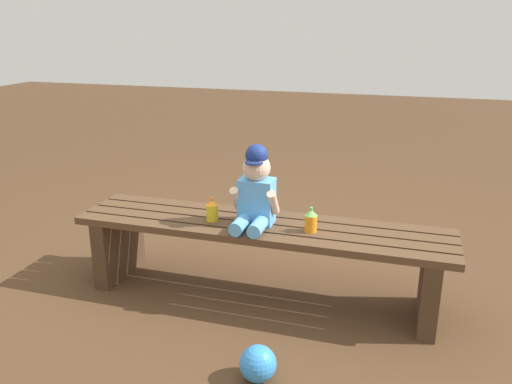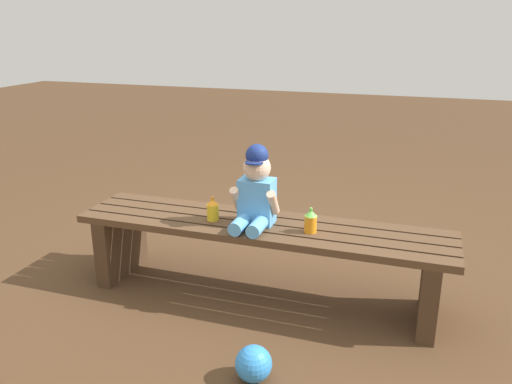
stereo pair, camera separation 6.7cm
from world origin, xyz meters
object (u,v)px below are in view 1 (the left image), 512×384
object	(u,v)px
toy_ball	(258,364)
sippy_cup_left	(212,210)
park_bench	(261,245)
sippy_cup_right	(311,220)
child_figure	(255,191)

from	to	relation	value
toy_ball	sippy_cup_left	bearing A→B (deg)	124.52
park_bench	sippy_cup_right	xyz separation A→B (m)	(0.26, -0.03, 0.18)
sippy_cup_left	toy_ball	xyz separation A→B (m)	(0.43, -0.62, -0.39)
sippy_cup_right	child_figure	bearing A→B (deg)	177.62
toy_ball	child_figure	bearing A→B (deg)	107.78
child_figure	sippy_cup_left	bearing A→B (deg)	-177.02
child_figure	sippy_cup_left	xyz separation A→B (m)	(-0.22, -0.01, -0.12)
child_figure	sippy_cup_left	distance (m)	0.25
sippy_cup_left	toy_ball	world-z (taller)	sippy_cup_left
park_bench	sippy_cup_left	xyz separation A→B (m)	(-0.25, -0.03, 0.18)
park_bench	sippy_cup_right	bearing A→B (deg)	-7.57
sippy_cup_right	toy_ball	bearing A→B (deg)	-97.17
child_figure	toy_ball	world-z (taller)	child_figure
park_bench	sippy_cup_right	distance (m)	0.31
child_figure	toy_ball	size ratio (longest dim) A/B	2.71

